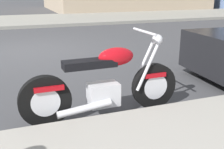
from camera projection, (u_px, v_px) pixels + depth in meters
ground_plane at (29, 52)px, 7.53m from camera, size 260.00×260.00×0.00m
sidewalk_far_curb at (214, 13)px, 17.83m from camera, size 120.00×5.00×0.14m
parking_stall_stripe at (52, 109)px, 3.98m from camera, size 0.12×2.20×0.01m
parked_motorcycle at (105, 85)px, 3.65m from camera, size 2.17×0.62×1.12m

